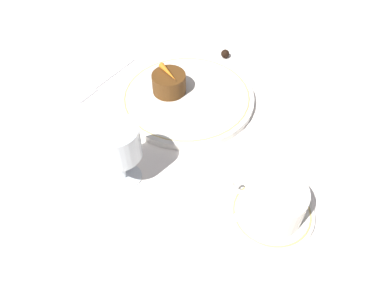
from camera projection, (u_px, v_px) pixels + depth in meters
The scene contains 10 objects.
ground_plane at pixel (193, 121), 0.74m from camera, with size 3.00×3.00×0.00m, color white.
dinner_plate at pixel (187, 97), 0.77m from camera, with size 0.28×0.28×0.01m.
saucer at pixel (272, 213), 0.59m from camera, with size 0.13×0.13×0.01m.
coffee_cup at pixel (274, 201), 0.56m from camera, with size 0.12×0.09×0.06m.
spoon at pixel (250, 200), 0.60m from camera, with size 0.03×0.12×0.00m.
wine_glass at pixel (118, 145), 0.58m from camera, with size 0.07×0.07×0.12m.
fork at pixel (100, 84), 0.81m from camera, with size 0.04×0.18×0.01m.
dessert_cake at pixel (169, 83), 0.76m from camera, with size 0.07×0.07×0.04m.
carrot_garnish at pixel (168, 72), 0.74m from camera, with size 0.06×0.04×0.01m.
chocolate_truffle at pixel (225, 54), 0.87m from camera, with size 0.02×0.02×0.02m.
Camera 1 is at (-0.25, 0.46, 0.52)m, focal length 35.00 mm.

